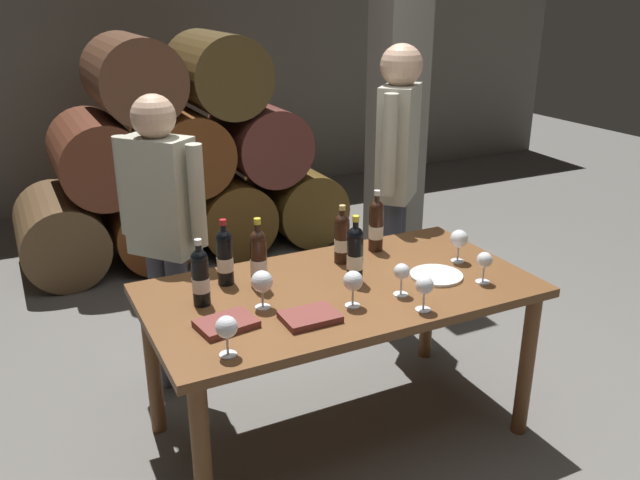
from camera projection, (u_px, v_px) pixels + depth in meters
ground_plane at (338, 430)px, 3.17m from camera, size 14.00×14.00×0.00m
cellar_back_wall at (131, 55)px, 6.18m from camera, size 10.00×0.24×2.80m
barrel_stack at (182, 163)px, 5.08m from camera, size 2.49×0.90×1.69m
stone_pillar at (398, 94)px, 4.58m from camera, size 0.32×0.32×2.60m
dining_table at (340, 305)px, 2.93m from camera, size 1.70×0.90×0.76m
wine_bottle_0 at (225, 256)px, 2.88m from camera, size 0.07×0.07×0.30m
wine_bottle_1 at (376, 225)px, 3.25m from camera, size 0.07×0.07×0.31m
wine_bottle_2 at (355, 254)px, 2.89m from camera, size 0.07×0.07×0.31m
wine_bottle_3 at (200, 277)px, 2.69m from camera, size 0.07×0.07×0.29m
wine_bottle_4 at (259, 258)px, 2.84m from camera, size 0.07×0.07×0.32m
wine_bottle_5 at (342, 238)px, 3.11m from camera, size 0.07×0.07×0.29m
wine_glass_0 at (484, 261)px, 2.90m from camera, size 0.07×0.07×0.14m
wine_glass_1 at (402, 273)px, 2.78m from camera, size 0.07×0.07×0.14m
wine_glass_2 at (262, 282)px, 2.66m from camera, size 0.09×0.09×0.16m
wine_glass_3 at (459, 240)px, 3.12m from camera, size 0.09×0.09×0.16m
wine_glass_4 at (353, 282)px, 2.68m from camera, size 0.08×0.08×0.16m
wine_glass_5 at (227, 328)px, 2.31m from camera, size 0.08×0.08×0.15m
wine_glass_6 at (424, 286)px, 2.64m from camera, size 0.08×0.08×0.15m
tasting_notebook at (226, 324)px, 2.54m from camera, size 0.24×0.19×0.03m
leather_ledger at (310, 317)px, 2.60m from camera, size 0.22×0.16×0.03m
serving_plate at (436, 275)px, 2.99m from camera, size 0.24×0.24×0.01m
sommelier_presenting at (397, 166)px, 3.74m from camera, size 0.38×0.37×1.72m
taster_seated_left at (163, 223)px, 3.19m from camera, size 0.34×0.40×1.54m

